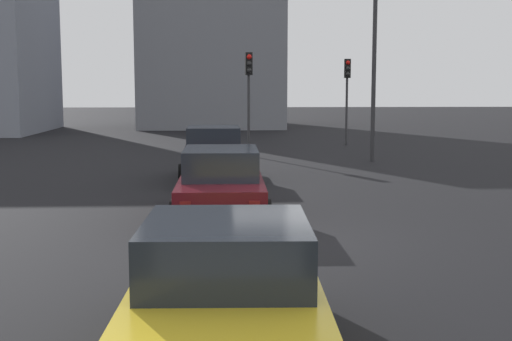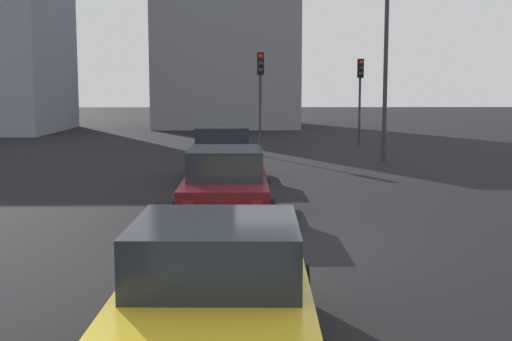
# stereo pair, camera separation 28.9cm
# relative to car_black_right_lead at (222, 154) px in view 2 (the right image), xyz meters

# --- Properties ---
(ground_plane) EXTENTS (160.00, 160.00, 0.20)m
(ground_plane) POSITION_rel_car_black_right_lead_xyz_m (-8.05, -1.68, -0.88)
(ground_plane) COLOR black
(car_black_right_lead) EXTENTS (4.32, 2.02, 1.63)m
(car_black_right_lead) POSITION_rel_car_black_right_lead_xyz_m (0.00, 0.00, 0.00)
(car_black_right_lead) COLOR black
(car_black_right_lead) RESTS_ON ground_plane
(car_maroon_right_second) EXTENTS (4.73, 2.01, 1.53)m
(car_maroon_right_second) POSITION_rel_car_black_right_lead_xyz_m (-6.03, -0.22, -0.04)
(car_maroon_right_second) COLOR #510F16
(car_maroon_right_second) RESTS_ON ground_plane
(car_yellow_right_third) EXTENTS (4.18, 2.20, 1.49)m
(car_yellow_right_third) POSITION_rel_car_black_right_lead_xyz_m (-13.62, -0.26, -0.05)
(car_yellow_right_third) COLOR gold
(car_yellow_right_third) RESTS_ON ground_plane
(traffic_light_near_left) EXTENTS (0.32, 0.30, 4.17)m
(traffic_light_near_left) POSITION_rel_car_black_right_lead_xyz_m (6.99, -1.37, 2.22)
(traffic_light_near_left) COLOR #2D2D30
(traffic_light_near_left) RESTS_ON ground_plane
(traffic_light_near_right) EXTENTS (0.32, 0.28, 4.12)m
(traffic_light_near_right) POSITION_rel_car_black_right_lead_xyz_m (11.89, -6.29, 2.19)
(traffic_light_near_right) COLOR #2D2D30
(traffic_light_near_right) RESTS_ON ground_plane
(street_lamp_kerbside) EXTENTS (0.56, 0.36, 7.82)m
(street_lamp_kerbside) POSITION_rel_car_black_right_lead_xyz_m (4.83, -5.96, 3.79)
(street_lamp_kerbside) COLOR #2D2D30
(street_lamp_kerbside) RESTS_ON ground_plane
(building_facade_left) EXTENTS (10.03, 9.73, 13.73)m
(building_facade_left) POSITION_rel_car_black_right_lead_xyz_m (28.21, 0.32, 6.09)
(building_facade_left) COLOR slate
(building_facade_left) RESTS_ON ground_plane
(building_facade_center) EXTENTS (10.42, 7.08, 11.84)m
(building_facade_center) POSITION_rel_car_black_right_lead_xyz_m (22.65, 14.32, 5.14)
(building_facade_center) COLOR gray
(building_facade_center) RESTS_ON ground_plane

